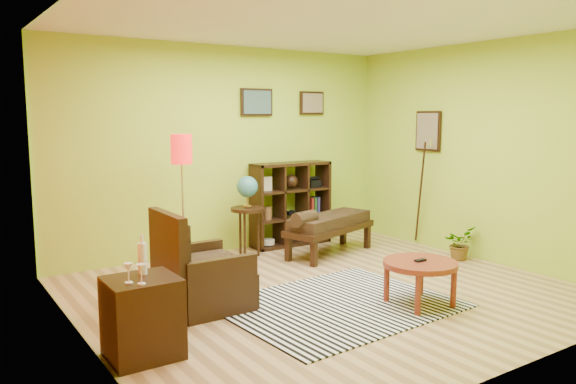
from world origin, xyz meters
TOP-DOWN VIEW (x-y plane):
  - ground at (0.00, 0.00)m, footprint 5.00×5.00m
  - room_shell at (-0.09, 0.01)m, footprint 5.04×4.54m
  - zebra_rug at (-0.19, -0.42)m, footprint 2.29×1.85m
  - coffee_table at (0.49, -0.86)m, footprint 0.73×0.73m
  - armchair at (-1.37, 0.27)m, footprint 0.82×0.82m
  - side_cabinet at (-2.20, -0.51)m, footprint 0.54×0.49m
  - floor_lamp at (-1.04, 1.38)m, footprint 0.25×0.25m
  - globe_table at (0.02, 1.75)m, footprint 0.44×0.44m
  - cube_shelf at (0.91, 2.03)m, footprint 1.20×0.35m
  - bench at (0.97, 1.25)m, footprint 1.52×0.91m
  - potted_plant at (2.25, 0.11)m, footprint 0.50×0.53m

SIDE VIEW (x-z plane):
  - ground at x=0.00m, z-range 0.00..0.00m
  - zebra_rug at x=-0.19m, z-range 0.00..0.01m
  - potted_plant at x=2.25m, z-range 0.00..0.34m
  - armchair at x=-1.37m, z-range -0.19..0.79m
  - side_cabinet at x=-2.20m, z-range -0.15..0.80m
  - coffee_table at x=0.49m, z-range 0.15..0.62m
  - bench at x=0.97m, z-range 0.09..0.76m
  - cube_shelf at x=0.91m, z-range 0.00..1.20m
  - globe_table at x=0.02m, z-range 0.28..1.36m
  - floor_lamp at x=-1.04m, z-range 0.51..2.17m
  - room_shell at x=-0.09m, z-range 0.39..3.21m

